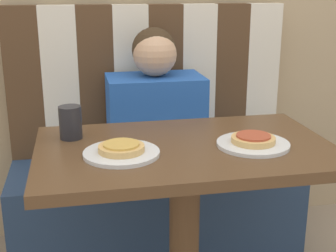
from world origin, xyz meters
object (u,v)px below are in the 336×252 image
object	(u,v)px
plate_left	(122,153)
pizza_right	(253,139)
person	(155,105)
pizza_left	(121,148)
drinking_cup	(70,122)
plate_right	(253,144)

from	to	relation	value
plate_left	pizza_right	world-z (taller)	pizza_right
person	pizza_left	size ratio (longest dim) A/B	4.29
pizza_left	drinking_cup	xyz separation A→B (m)	(-0.15, 0.19, 0.03)
plate_left	plate_right	size ratio (longest dim) A/B	1.00
plate_right	pizza_right	xyz separation A→B (m)	(0.00, 0.00, 0.02)
pizza_right	plate_right	bearing A→B (deg)	-90.00
person	drinking_cup	bearing A→B (deg)	-130.20
person	plate_left	bearing A→B (deg)	-108.77
person	drinking_cup	xyz separation A→B (m)	(-0.35, -0.42, 0.06)
plate_left	drinking_cup	size ratio (longest dim) A/B	2.11
plate_right	pizza_right	world-z (taller)	pizza_right
pizza_right	drinking_cup	size ratio (longest dim) A/B	1.27
pizza_left	plate_left	bearing A→B (deg)	-90.00
plate_left	plate_right	xyz separation A→B (m)	(0.41, 0.00, 0.00)
pizza_left	person	bearing A→B (deg)	71.23
plate_right	pizza_left	distance (m)	0.41
pizza_left	plate_right	bearing A→B (deg)	-0.00
person	pizza_left	distance (m)	0.64
plate_right	pizza_right	size ratio (longest dim) A/B	1.66
person	pizza_right	xyz separation A→B (m)	(0.21, -0.60, 0.03)
plate_right	pizza_left	world-z (taller)	pizza_left
pizza_left	drinking_cup	bearing A→B (deg)	127.43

